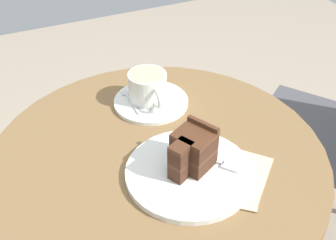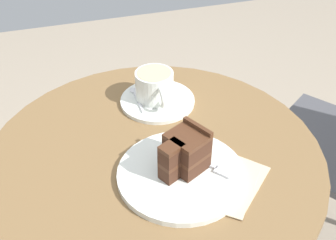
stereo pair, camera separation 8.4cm
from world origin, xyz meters
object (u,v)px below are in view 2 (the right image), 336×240
object	(u,v)px
coffee_cup	(155,85)
cake_plate	(181,174)
cake_slice	(185,152)
teaspoon	(136,96)
fork	(208,164)
saucer	(158,101)
napkin	(219,180)

from	to	relation	value
coffee_cup	cake_plate	world-z (taller)	coffee_cup
coffee_cup	cake_slice	xyz separation A→B (m)	(0.23, -0.01, 0.01)
cake_slice	teaspoon	bearing A→B (deg)	-173.48
fork	teaspoon	bearing A→B (deg)	157.42
teaspoon	fork	bearing A→B (deg)	-164.71
saucer	cake_slice	bearing A→B (deg)	-3.83
teaspoon	fork	world-z (taller)	fork
saucer	cake_slice	size ratio (longest dim) A/B	1.66
teaspoon	fork	xyz separation A→B (m)	(0.26, 0.07, 0.00)
saucer	teaspoon	bearing A→B (deg)	-116.48
saucer	teaspoon	xyz separation A→B (m)	(-0.02, -0.04, 0.01)
cake_plate	cake_slice	distance (m)	0.05
cake_slice	napkin	xyz separation A→B (m)	(0.04, 0.05, -0.05)
teaspoon	napkin	world-z (taller)	teaspoon
teaspoon	napkin	xyz separation A→B (m)	(0.29, 0.08, -0.01)
coffee_cup	fork	bearing A→B (deg)	7.68
coffee_cup	saucer	bearing A→B (deg)	40.39
cake_slice	saucer	bearing A→B (deg)	176.17
cake_plate	cake_slice	xyz separation A→B (m)	(-0.01, 0.01, 0.04)
coffee_cup	teaspoon	distance (m)	0.05
cake_slice	fork	xyz separation A→B (m)	(0.01, 0.04, -0.03)
saucer	fork	size ratio (longest dim) A/B	1.50
saucer	cake_plate	distance (m)	0.24
coffee_cup	teaspoon	bearing A→B (deg)	-112.85
saucer	coffee_cup	world-z (taller)	coffee_cup
napkin	cake_slice	bearing A→B (deg)	-127.64
fork	napkin	bearing A→B (deg)	-22.81
coffee_cup	cake_plate	size ratio (longest dim) A/B	0.50
saucer	napkin	size ratio (longest dim) A/B	0.83
coffee_cup	cake_plate	bearing A→B (deg)	-4.74
fork	coffee_cup	bearing A→B (deg)	149.53
saucer	cake_plate	size ratio (longest dim) A/B	0.72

